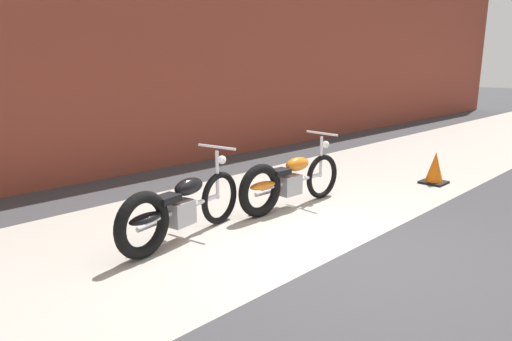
# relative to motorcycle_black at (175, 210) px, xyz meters

# --- Properties ---
(ground_plane) EXTENTS (80.00, 80.00, 0.00)m
(ground_plane) POSITION_rel_motorcycle_black_xyz_m (1.06, -1.56, -0.40)
(ground_plane) COLOR #38383A
(sidewalk_slab) EXTENTS (36.00, 3.50, 0.01)m
(sidewalk_slab) POSITION_rel_motorcycle_black_xyz_m (1.06, 0.19, -0.40)
(sidewalk_slab) COLOR #9E998E
(sidewalk_slab) RESTS_ON ground
(brick_building_wall) EXTENTS (36.00, 0.50, 5.00)m
(brick_building_wall) POSITION_rel_motorcycle_black_xyz_m (1.06, 3.64, 2.10)
(brick_building_wall) COLOR brown
(brick_building_wall) RESTS_ON ground
(motorcycle_black) EXTENTS (1.99, 0.66, 1.03)m
(motorcycle_black) POSITION_rel_motorcycle_black_xyz_m (0.00, 0.00, 0.00)
(motorcycle_black) COLOR black
(motorcycle_black) RESTS_ON ground
(motorcycle_orange) EXTENTS (2.01, 0.58, 1.03)m
(motorcycle_orange) POSITION_rel_motorcycle_black_xyz_m (1.84, -0.06, 0.00)
(motorcycle_orange) COLOR black
(motorcycle_orange) RESTS_ON ground
(traffic_cone) EXTENTS (0.40, 0.40, 0.55)m
(traffic_cone) POSITION_rel_motorcycle_black_xyz_m (4.72, -0.95, -0.15)
(traffic_cone) COLOR orange
(traffic_cone) RESTS_ON ground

